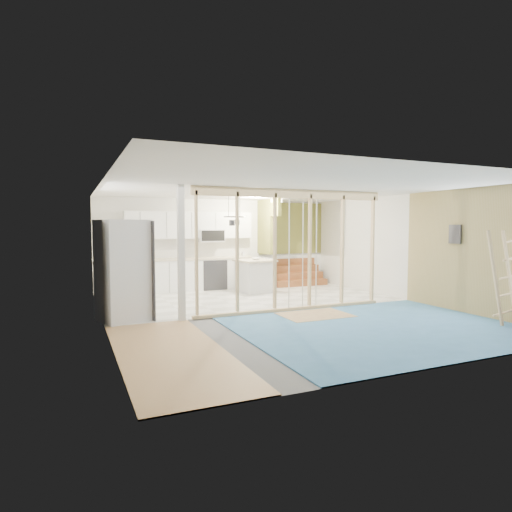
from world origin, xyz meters
name	(u,v)px	position (x,y,z in m)	size (l,w,h in m)	color
room	(280,251)	(0.00, 0.00, 1.30)	(7.01, 8.01, 2.61)	slate
floor_overlays	(281,311)	(0.07, 0.06, 0.01)	(7.00, 8.00, 0.03)	white
stud_frame	(271,238)	(-0.22, 0.00, 1.58)	(4.66, 0.14, 2.60)	tan
base_cabinets	(169,277)	(-1.61, 3.36, 0.47)	(4.45, 2.24, 0.93)	white
upper_cabinets	(192,226)	(-0.84, 3.82, 1.82)	(3.60, 0.41, 0.85)	white
green_partition	(285,255)	(2.04, 3.66, 0.94)	(2.25, 1.51, 2.60)	olive
pot_rack	(234,219)	(-0.31, 1.89, 2.00)	(0.52, 0.52, 0.72)	black
sheathing_panel	(481,252)	(3.48, -2.00, 1.30)	(0.02, 4.00, 2.60)	tan
electrical_panel	(455,234)	(3.43, -1.40, 1.65)	(0.04, 0.30, 0.40)	#353439
ceiling_light	(276,201)	(1.40, 3.00, 2.54)	(0.32, 0.32, 0.08)	#FFEABF
fridge	(124,271)	(-3.10, 0.45, 0.97)	(1.06, 1.02, 1.94)	silver
island	(255,276)	(0.60, 2.70, 0.45)	(1.03, 1.03, 0.90)	silver
bowl	(256,259)	(0.61, 2.64, 0.93)	(0.23, 0.23, 0.06)	white
soap_bottle_a	(180,253)	(-1.25, 3.69, 1.08)	(0.11, 0.11, 0.29)	#9DA4AF
soap_bottle_b	(243,253)	(0.70, 3.79, 1.02)	(0.08, 0.08, 0.18)	silver
ladder	(504,278)	(3.17, -2.74, 0.89)	(0.93, 0.13, 1.73)	#E0BD89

